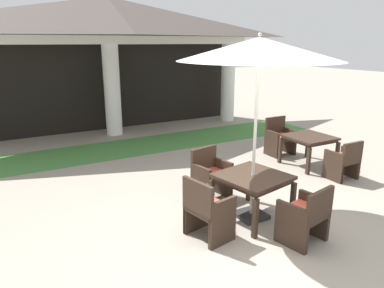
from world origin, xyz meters
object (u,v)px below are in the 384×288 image
(patio_umbrella_near_foreground, at_px, (259,51))
(patio_chair_mid_left_south, at_px, (344,161))
(patio_chair_near_foreground_south, at_px, (305,216))
(patio_chair_near_foreground_north, at_px, (210,176))
(patio_chair_mid_left_north, at_px, (279,138))
(patio_table_near_foreground, at_px, (253,181))
(patio_table_mid_left, at_px, (309,140))
(patio_chair_near_foreground_west, at_px, (207,210))

(patio_umbrella_near_foreground, bearing_deg, patio_chair_mid_left_south, 8.84)
(patio_chair_near_foreground_south, relative_size, patio_chair_near_foreground_north, 0.93)
(patio_chair_mid_left_north, bearing_deg, patio_chair_near_foreground_north, 26.42)
(patio_umbrella_near_foreground, relative_size, patio_chair_mid_left_south, 3.46)
(patio_umbrella_near_foreground, distance_m, patio_chair_mid_left_north, 4.28)
(patio_table_near_foreground, xyz_separation_m, patio_chair_mid_left_south, (2.75, 0.43, -0.25))
(patio_chair_near_foreground_north, bearing_deg, patio_chair_near_foreground_south, 90.00)
(patio_table_mid_left, relative_size, patio_chair_mid_left_north, 1.03)
(patio_umbrella_near_foreground, distance_m, patio_chair_mid_left_south, 3.58)
(patio_umbrella_near_foreground, distance_m, patio_chair_near_foreground_south, 2.45)
(patio_chair_near_foreground_north, bearing_deg, patio_chair_mid_left_north, -165.35)
(patio_table_near_foreground, bearing_deg, patio_chair_near_foreground_west, -169.10)
(patio_chair_near_foreground_south, bearing_deg, patio_chair_near_foreground_north, 90.00)
(patio_table_near_foreground, distance_m, patio_umbrella_near_foreground, 2.02)
(patio_chair_near_foreground_west, xyz_separation_m, patio_chair_mid_left_north, (3.74, 2.57, -0.00))
(patio_chair_near_foreground_north, bearing_deg, patio_chair_near_foreground_west, 45.00)
(patio_table_mid_left, xyz_separation_m, patio_chair_mid_left_south, (-0.01, -0.98, -0.22))
(patio_chair_near_foreground_west, distance_m, patio_chair_mid_left_north, 4.54)
(patio_chair_near_foreground_south, height_order, patio_table_mid_left, patio_chair_near_foreground_south)
(patio_chair_near_foreground_south, height_order, patio_chair_near_foreground_west, patio_chair_near_foreground_west)
(patio_chair_near_foreground_north, height_order, patio_table_mid_left, patio_chair_near_foreground_north)
(patio_umbrella_near_foreground, xyz_separation_m, patio_chair_mid_left_south, (2.75, 0.43, -2.26))
(patio_chair_near_foreground_west, height_order, patio_chair_mid_left_south, patio_chair_near_foreground_west)
(patio_umbrella_near_foreground, relative_size, patio_table_mid_left, 2.98)
(patio_umbrella_near_foreground, distance_m, patio_table_mid_left, 3.71)
(patio_chair_near_foreground_north, bearing_deg, patio_umbrella_near_foreground, 90.00)
(patio_chair_mid_left_north, bearing_deg, patio_chair_mid_left_south, 90.00)
(patio_umbrella_near_foreground, xyz_separation_m, patio_table_mid_left, (2.76, 1.40, -2.04))
(patio_chair_near_foreground_west, bearing_deg, patio_chair_mid_left_south, 88.48)
(patio_chair_near_foreground_south, bearing_deg, patio_chair_mid_left_north, 41.41)
(patio_chair_near_foreground_south, xyz_separation_m, patio_chair_near_foreground_west, (-1.15, 0.78, 0.03))
(patio_table_near_foreground, height_order, patio_chair_near_foreground_west, patio_chair_near_foreground_west)
(patio_chair_near_foreground_north, distance_m, patio_chair_mid_left_south, 2.98)
(patio_chair_near_foreground_west, relative_size, patio_chair_mid_left_south, 1.11)
(patio_chair_near_foreground_south, distance_m, patio_chair_near_foreground_west, 1.39)
(patio_umbrella_near_foreground, height_order, patio_table_mid_left, patio_umbrella_near_foreground)
(patio_table_near_foreground, distance_m, patio_chair_near_foreground_north, 1.01)
(patio_chair_near_foreground_south, relative_size, patio_chair_mid_left_south, 1.03)
(patio_umbrella_near_foreground, relative_size, patio_chair_near_foreground_north, 3.13)
(patio_chair_near_foreground_north, relative_size, patio_table_mid_left, 0.95)
(patio_chair_near_foreground_west, bearing_deg, patio_table_mid_left, 102.18)
(patio_chair_mid_left_south, bearing_deg, patio_chair_mid_left_north, 90.00)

